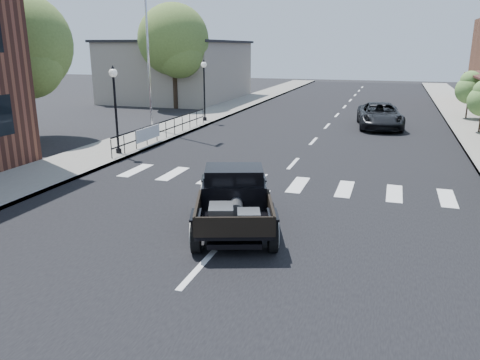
% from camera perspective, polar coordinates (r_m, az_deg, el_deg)
% --- Properties ---
extents(ground, '(120.00, 120.00, 0.00)m').
position_cam_1_polar(ground, '(12.91, 0.10, -5.17)').
color(ground, black).
rests_on(ground, ground).
extents(road, '(14.00, 80.00, 0.02)m').
position_cam_1_polar(road, '(27.12, 9.99, 5.83)').
color(road, black).
rests_on(road, ground).
extents(road_markings, '(12.00, 60.00, 0.06)m').
position_cam_1_polar(road_markings, '(22.27, 8.09, 3.71)').
color(road_markings, silver).
rests_on(road_markings, ground).
extents(sidewalk_left, '(3.00, 80.00, 0.15)m').
position_cam_1_polar(sidewalk_left, '(29.50, -6.67, 6.89)').
color(sidewalk_left, gray).
rests_on(sidewalk_left, ground).
extents(low_building_left, '(10.00, 12.00, 5.00)m').
position_cam_1_polar(low_building_left, '(43.73, -7.47, 12.96)').
color(low_building_left, '#A49C89').
rests_on(low_building_left, ground).
extents(railing, '(0.08, 10.00, 1.00)m').
position_cam_1_polar(railing, '(24.45, -9.02, 6.31)').
color(railing, black).
rests_on(railing, sidewalk_left).
extents(banner, '(0.04, 2.20, 0.60)m').
position_cam_1_polar(banner, '(22.71, -11.10, 4.97)').
color(banner, silver).
rests_on(banner, sidewalk_left).
extents(lamp_post_b, '(0.36, 0.36, 3.75)m').
position_cam_1_polar(lamp_post_b, '(20.97, -14.91, 8.21)').
color(lamp_post_b, black).
rests_on(lamp_post_b, sidewalk_left).
extents(lamp_post_c, '(0.36, 0.36, 3.75)m').
position_cam_1_polar(lamp_post_c, '(29.82, -4.37, 10.82)').
color(lamp_post_c, black).
rests_on(lamp_post_c, sidewalk_left).
extents(flagpole, '(0.12, 0.12, 12.77)m').
position_cam_1_polar(flagpole, '(26.85, -11.40, 19.65)').
color(flagpole, silver).
rests_on(flagpole, sidewalk_left).
extents(big_tree_near, '(4.95, 4.95, 7.27)m').
position_cam_1_polar(big_tree_near, '(26.34, -24.82, 12.29)').
color(big_tree_near, '#526D2F').
rests_on(big_tree_near, ground).
extents(big_tree_far, '(5.36, 5.36, 7.87)m').
position_cam_1_polar(big_tree_far, '(37.19, -8.03, 14.66)').
color(big_tree_far, '#526D2F').
rests_on(big_tree_far, ground).
extents(small_tree_e, '(1.76, 1.76, 2.93)m').
position_cam_1_polar(small_tree_e, '(34.06, 26.10, 9.22)').
color(small_tree_e, '#547F3A').
rests_on(small_tree_e, sidewalk_right).
extents(hotrod_pickup, '(3.59, 5.14, 1.62)m').
position_cam_1_polar(hotrod_pickup, '(12.37, -0.73, -2.14)').
color(hotrod_pickup, black).
rests_on(hotrod_pickup, ground).
extents(second_car, '(3.04, 5.50, 1.46)m').
position_cam_1_polar(second_car, '(29.13, 16.67, 7.52)').
color(second_car, black).
rests_on(second_car, ground).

